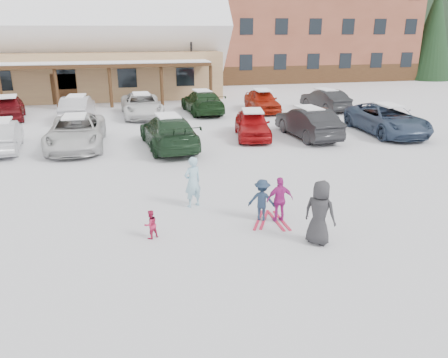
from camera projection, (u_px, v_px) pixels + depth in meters
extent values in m
plane|color=white|center=(221.00, 223.00, 12.72)|extent=(160.00, 160.00, 0.00)
cube|color=tan|center=(46.00, 73.00, 36.18)|extent=(28.00, 10.00, 3.60)
cube|color=#422814|center=(29.00, 66.00, 30.09)|extent=(25.20, 2.60, 0.25)
cube|color=white|center=(39.00, 26.00, 34.95)|extent=(29.12, 9.69, 9.69)
cube|color=brown|center=(291.00, 22.00, 49.04)|extent=(24.00, 14.00, 12.00)
cube|color=brown|center=(152.00, 37.00, 46.43)|extent=(7.00, 12.60, 9.00)
cube|color=#422814|center=(312.00, 74.00, 44.29)|extent=(24.00, 0.10, 1.80)
cylinder|color=black|center=(191.00, 59.00, 34.82)|extent=(0.16, 0.16, 6.06)
cube|color=black|center=(190.00, 17.00, 33.79)|extent=(0.50, 0.25, 0.25)
cylinder|color=black|center=(427.00, 73.00, 48.06)|extent=(0.60, 0.60, 1.32)
cone|color=black|center=(435.00, 19.00, 46.22)|extent=(4.84, 4.84, 9.90)
cylinder|color=black|center=(196.00, 69.00, 54.37)|extent=(0.60, 0.60, 1.08)
cone|color=black|center=(195.00, 30.00, 52.86)|extent=(3.96, 3.96, 8.10)
cylinder|color=black|center=(389.00, 63.00, 61.78)|extent=(0.60, 0.60, 1.38)
cone|color=black|center=(394.00, 19.00, 59.86)|extent=(5.06, 5.06, 10.35)
imported|color=#93C4D9|center=(193.00, 182.00, 13.67)|extent=(0.71, 0.61, 1.64)
imported|color=#B91F4A|center=(151.00, 224.00, 11.69)|extent=(0.49, 0.46, 0.81)
imported|color=#1C2D44|center=(262.00, 200.00, 12.70)|extent=(0.95, 0.79, 1.27)
cube|color=#C51C3E|center=(261.00, 220.00, 12.91)|extent=(0.79, 1.35, 0.03)
imported|color=#B22384|center=(280.00, 200.00, 12.63)|extent=(0.80, 0.34, 1.36)
cube|color=#C51C3E|center=(279.00, 221.00, 12.85)|extent=(0.21, 1.40, 0.03)
imported|color=#2A2A2D|center=(320.00, 213.00, 11.28)|extent=(0.98, 0.99, 1.73)
imported|color=#B0B0B5|center=(1.00, 136.00, 19.95)|extent=(2.02, 4.47, 1.42)
imported|color=silver|center=(76.00, 132.00, 20.52)|extent=(2.51, 5.43, 1.51)
imported|color=#1B331E|center=(169.00, 132.00, 20.46)|extent=(2.70, 5.49, 1.54)
imported|color=#AB1013|center=(252.00, 124.00, 22.42)|extent=(2.35, 4.36, 1.41)
imported|color=black|center=(308.00, 123.00, 22.42)|extent=(2.04, 4.83, 1.55)
imported|color=#33435D|center=(387.00, 119.00, 23.28)|extent=(2.60, 5.59, 1.55)
imported|color=#620D13|center=(9.00, 108.00, 26.91)|extent=(2.34, 4.39, 1.42)
imported|color=#B1B0B5|center=(77.00, 108.00, 26.63)|extent=(1.79, 4.61, 1.50)
imported|color=white|center=(142.00, 105.00, 27.82)|extent=(2.67, 5.35, 1.46)
imported|color=black|center=(202.00, 102.00, 28.93)|extent=(2.49, 5.27, 1.49)
imported|color=#AD200E|center=(262.00, 101.00, 29.40)|extent=(1.79, 4.33, 1.47)
imported|color=black|center=(325.00, 100.00, 29.94)|extent=(2.09, 4.47, 1.42)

